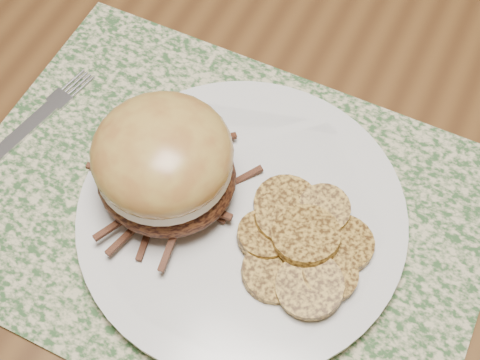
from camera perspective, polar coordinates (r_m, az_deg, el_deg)
name	(u,v)px	position (r m, az deg, el deg)	size (l,w,h in m)	color
ground	(169,230)	(1.41, -6.09, -4.24)	(3.50, 3.50, 0.00)	brown
placemat	(221,212)	(0.58, -1.67, -2.78)	(0.45, 0.33, 0.00)	#2F522A
dinner_plate	(242,216)	(0.56, 0.16, -3.11)	(0.26, 0.26, 0.02)	silver
pork_sandwich	(164,163)	(0.53, -6.51, 1.44)	(0.12, 0.11, 0.09)	black
roasted_potatoes	(302,242)	(0.54, 5.31, -5.28)	(0.12, 0.13, 0.03)	#B68A35
fork	(28,128)	(0.65, -17.66, 4.27)	(0.05, 0.16, 0.00)	#B5B5BC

